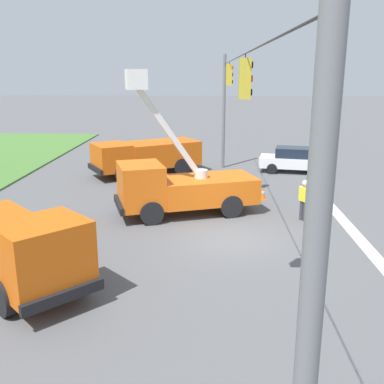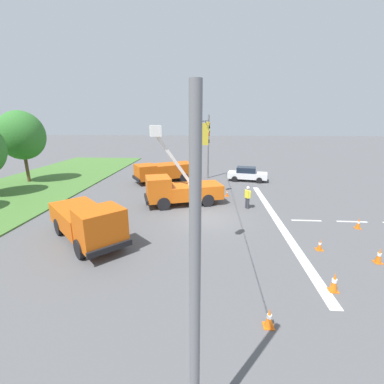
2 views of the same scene
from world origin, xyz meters
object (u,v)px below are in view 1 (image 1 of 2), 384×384
Objects in this scene: utility_truck_bucket_lift at (179,185)px; traffic_cone_mid_left at (198,180)px; utility_truck_support_near at (17,246)px; traffic_cone_foreground_left at (263,193)px; road_worker at (304,198)px; sedan_white at (294,160)px; utility_truck_support_far at (146,155)px.

utility_truck_bucket_lift reaches higher than traffic_cone_mid_left.
utility_truck_support_near is (-6.92, 4.35, -0.14)m from utility_truck_bucket_lift.
road_worker is at bearing -157.19° from traffic_cone_foreground_left.
sedan_white is (8.89, -6.61, -0.55)m from utility_truck_bucket_lift.
utility_truck_bucket_lift is 1.07× the size of utility_truck_support_near.
utility_truck_support_far is at bearing 96.17° from sedan_white.
traffic_cone_mid_left is (-2.98, -3.30, -0.82)m from utility_truck_support_far.
utility_truck_bucket_lift is at bearing -32.14° from utility_truck_support_near.
traffic_cone_mid_left is at bearing 39.89° from road_worker.
traffic_cone_mid_left is (-3.97, 5.90, -0.41)m from sedan_white.
utility_truck_support_far is at bearing 18.16° from utility_truck_bucket_lift.
utility_truck_support_near reaches higher than sedan_white.
utility_truck_bucket_lift is 5.40m from road_worker.
traffic_cone_foreground_left is 0.78× the size of traffic_cone_mid_left.
traffic_cone_foreground_left is 4.04m from traffic_cone_mid_left.
utility_truck_support_near is 19.24m from sedan_white.
traffic_cone_foreground_left is (-6.31, 2.61, -0.50)m from sedan_white.
sedan_white is 2.57× the size of road_worker.
traffic_cone_foreground_left is (2.58, -4.00, -1.05)m from utility_truck_bucket_lift.
utility_truck_support_near is 12.90m from traffic_cone_mid_left.
sedan_white is 5.91× the size of traffic_cone_mid_left.
road_worker reaches higher than traffic_cone_foreground_left.
utility_truck_bucket_lift is 1.45× the size of sedan_white.
utility_truck_support_far is 3.89× the size of road_worker.
road_worker is (-0.64, -5.35, -0.34)m from utility_truck_bucket_lift.
traffic_cone_foreground_left is (3.22, 1.35, -0.71)m from road_worker.
utility_truck_bucket_lift is 0.96× the size of utility_truck_support_far.
utility_truck_support_far is 9.26m from sedan_white.
traffic_cone_foreground_left is at bearing -41.29° from utility_truck_support_near.
traffic_cone_foreground_left is at bearing 157.56° from sedan_white.
sedan_white is 9.61m from road_worker.
utility_truck_support_near is 14.92m from utility_truck_support_far.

